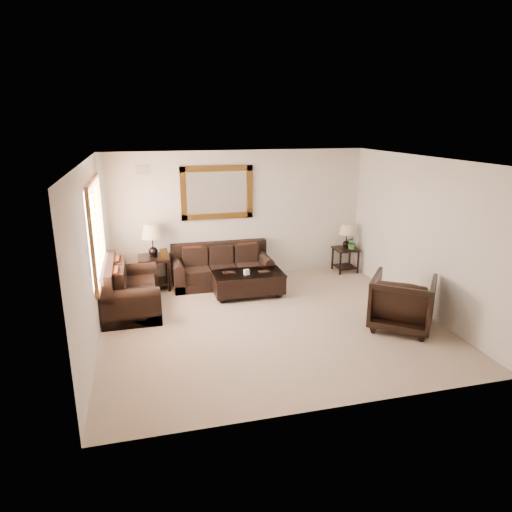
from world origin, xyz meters
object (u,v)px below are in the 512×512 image
object	(u,v)px
end_table_right	(346,241)
loveseat	(128,293)
sofa	(222,270)
armchair	(402,300)
end_table_left	(153,247)
coffee_table	(248,281)

from	to	relation	value
end_table_right	loveseat	bearing A→B (deg)	-166.83
sofa	loveseat	distance (m)	2.12
end_table_right	armchair	world-z (taller)	end_table_right
end_table_right	sofa	bearing A→B (deg)	-177.75
end_table_left	armchair	distance (m)	4.80
loveseat	coffee_table	distance (m)	2.25
loveseat	end_table_right	xyz separation A→B (m)	(4.70, 1.10, 0.38)
sofa	end_table_left	size ratio (longest dim) A/B	1.51
end_table_right	coffee_table	distance (m)	2.67
sofa	end_table_right	size ratio (longest dim) A/B	1.84
sofa	loveseat	xyz separation A→B (m)	(-1.87, -0.99, 0.04)
sofa	loveseat	world-z (taller)	loveseat
sofa	loveseat	size ratio (longest dim) A/B	1.24
loveseat	end_table_left	xyz separation A→B (m)	(0.51, 1.04, 0.54)
sofa	end_table_right	world-z (taller)	end_table_right
end_table_left	coffee_table	world-z (taller)	end_table_left
coffee_table	armchair	xyz separation A→B (m)	(2.10, -2.02, 0.20)
sofa	end_table_left	distance (m)	1.48
sofa	coffee_table	xyz separation A→B (m)	(0.37, -0.80, -0.01)
sofa	coffee_table	distance (m)	0.88
sofa	end_table_right	distance (m)	2.87
end_table_left	end_table_right	xyz separation A→B (m)	(4.20, 0.06, -0.16)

